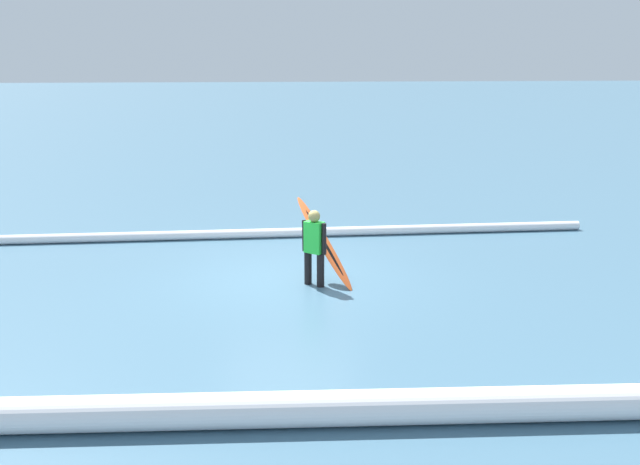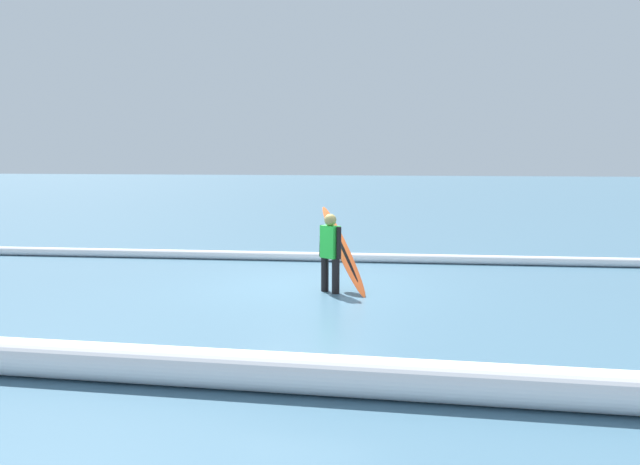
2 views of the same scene
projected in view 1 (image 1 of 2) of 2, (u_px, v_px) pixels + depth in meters
ground_plane at (289, 277)px, 13.95m from camera, size 134.93×134.93×0.00m
surfer at (314, 244)px, 13.28m from camera, size 0.43×0.42×1.43m
surfboard at (324, 243)px, 13.56m from camera, size 1.15×1.43×1.51m
wave_crest_foreground at (216, 234)px, 16.59m from camera, size 17.25×0.78×0.21m
wave_crest_midground at (218, 411)px, 8.48m from camera, size 22.70×0.89×0.43m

